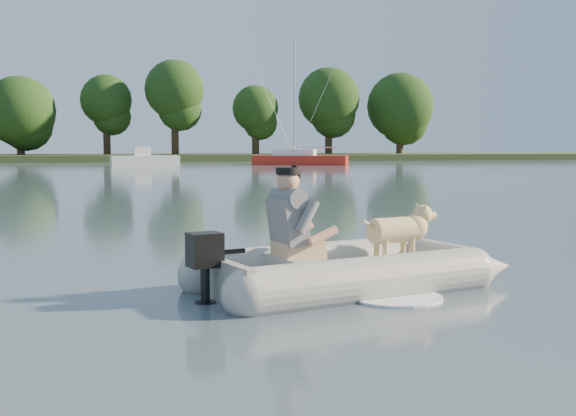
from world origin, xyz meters
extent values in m
plane|color=slate|center=(0.00, 0.00, 0.00)|extent=(160.00, 160.00, 0.00)
cube|color=#47512D|center=(0.00, 62.00, 0.25)|extent=(160.00, 12.00, 0.70)
cylinder|color=#332316|center=(-9.90, 61.33, 1.47)|extent=(0.70, 0.70, 2.94)
sphere|color=#294E1A|center=(-9.90, 61.33, 4.49)|extent=(6.27, 6.27, 6.27)
cylinder|color=#332316|center=(-2.42, 61.95, 1.84)|extent=(0.70, 0.70, 3.67)
sphere|color=#294E1A|center=(-2.42, 61.95, 5.61)|extent=(4.69, 4.69, 4.69)
cylinder|color=#332316|center=(3.70, 60.15, 2.15)|extent=(0.70, 0.70, 4.29)
sphere|color=#294E1A|center=(3.70, 60.15, 6.56)|extent=(5.43, 5.43, 5.43)
cylinder|color=#332316|center=(11.30, 60.43, 1.61)|extent=(0.70, 0.70, 3.21)
sphere|color=#294E1A|center=(11.30, 60.43, 4.91)|extent=(4.41, 4.41, 4.41)
cylinder|color=#332316|center=(18.70, 61.04, 1.97)|extent=(0.70, 0.70, 3.94)
sphere|color=#294E1A|center=(18.70, 61.04, 6.02)|extent=(6.03, 6.03, 6.03)
cylinder|color=#332316|center=(26.27, 61.31, 1.76)|extent=(0.70, 0.70, 3.52)
sphere|color=#294E1A|center=(26.27, 61.31, 5.37)|extent=(6.68, 6.68, 6.68)
cube|color=red|center=(11.80, 45.19, 0.26)|extent=(7.24, 4.73, 0.87)
cube|color=white|center=(11.40, 45.36, 0.92)|extent=(3.43, 2.67, 0.52)
cylinder|color=#A5A5AA|center=(11.40, 45.36, 5.07)|extent=(0.14, 0.14, 8.74)
camera|label=1|loc=(-1.55, -7.12, 1.56)|focal=45.00mm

